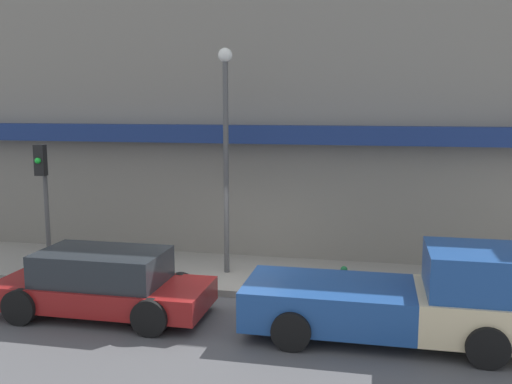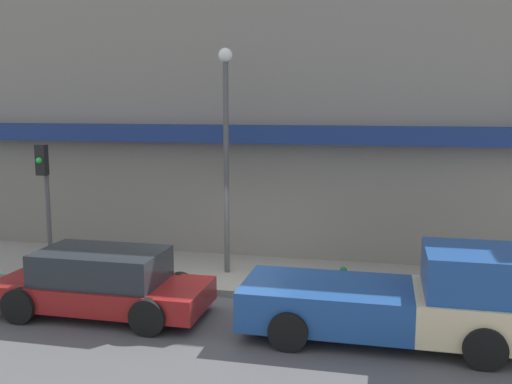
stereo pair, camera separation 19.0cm
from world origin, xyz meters
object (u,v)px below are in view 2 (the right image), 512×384
Objects in this scene: parked_car at (102,282)px; fire_hydrant at (343,279)px; pickup_truck at (405,299)px; street_lamp at (226,136)px; traffic_light at (45,184)px.

fire_hydrant is at bearing 21.41° from parked_car.
parked_car is (-6.41, -0.00, -0.12)m from pickup_truck.
parked_car is at bearing 178.02° from pickup_truck.
fire_hydrant is 4.63m from street_lamp.
traffic_light is at bearing 179.15° from fire_hydrant.
street_lamp reaches higher than parked_car.
traffic_light is (-2.80, 2.32, 1.78)m from parked_car.
street_lamp is at bearing 163.52° from fire_hydrant.
parked_car is 0.80× the size of street_lamp.
street_lamp reaches higher than traffic_light.
pickup_truck is at bearing -35.05° from street_lamp.
traffic_light is at bearing 138.16° from parked_car.
traffic_light is (-7.86, 0.12, 2.02)m from fire_hydrant.
traffic_light is (-4.75, -0.80, -1.28)m from street_lamp.
pickup_truck reaches higher than parked_car.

